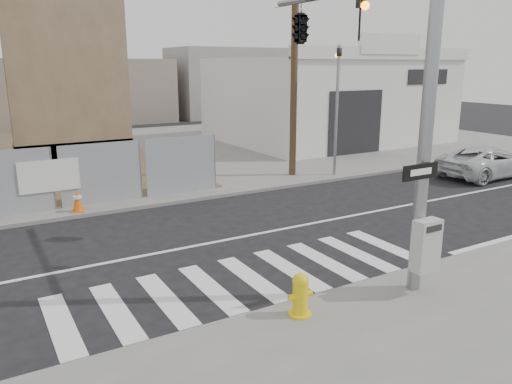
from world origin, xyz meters
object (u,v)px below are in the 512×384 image
fire_hydrant (300,294)px  auto_shop (326,99)px  traffic_cone_d (77,201)px  suv (488,162)px  signal_pole (336,55)px

fire_hydrant → auto_shop: bearing=66.6°
auto_shop → traffic_cone_d: 18.56m
suv → traffic_cone_d: suv is taller
fire_hydrant → traffic_cone_d: bearing=119.2°
signal_pole → traffic_cone_d: (-4.83, 6.43, -4.31)m
auto_shop → fire_hydrant: auto_shop is taller
suv → auto_shop: bearing=-2.1°
auto_shop → fire_hydrant: bearing=-128.9°
auto_shop → suv: 11.64m
signal_pole → auto_shop: bearing=52.5°
auto_shop → suv: bearing=-91.9°
signal_pole → suv: size_ratio=1.51×
fire_hydrant → suv: bearing=39.2°
fire_hydrant → suv: 15.06m
auto_shop → fire_hydrant: 22.62m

